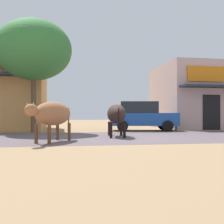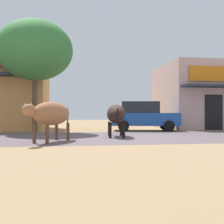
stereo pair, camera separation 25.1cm
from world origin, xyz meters
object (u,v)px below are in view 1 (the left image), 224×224
at_px(cow_far_dark, 116,114).
at_px(pedestrian_by_shop, 202,115).
at_px(cow_near_brown, 53,114).
at_px(parked_hatchback_car, 142,116).
at_px(roadside_tree, 34,50).

distance_m(cow_far_dark, pedestrian_by_shop, 7.65).
bearing_deg(pedestrian_by_shop, cow_near_brown, -143.15).
relative_size(cow_near_brown, pedestrian_by_shop, 1.73).
xyz_separation_m(parked_hatchback_car, cow_near_brown, (-4.80, -6.10, 0.09)).
distance_m(roadside_tree, parked_hatchback_car, 6.88).
bearing_deg(roadside_tree, parked_hatchback_car, 6.58).
height_order(cow_far_dark, pedestrian_by_shop, pedestrian_by_shop).
bearing_deg(parked_hatchback_car, pedestrian_by_shop, 5.59).
height_order(roadside_tree, pedestrian_by_shop, roadside_tree).
height_order(parked_hatchback_car, cow_far_dark, parked_hatchback_car).
height_order(roadside_tree, parked_hatchback_car, roadside_tree).
distance_m(parked_hatchback_car, cow_near_brown, 7.76).
relative_size(parked_hatchback_car, pedestrian_by_shop, 2.70).
xyz_separation_m(parked_hatchback_car, cow_far_dark, (-2.29, -4.18, 0.09)).
distance_m(roadside_tree, cow_near_brown, 6.44).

